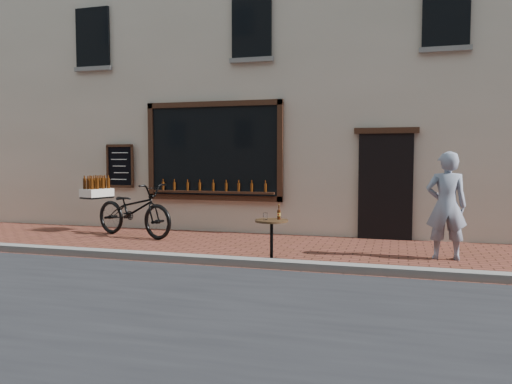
# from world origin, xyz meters

# --- Properties ---
(ground) EXTENTS (90.00, 90.00, 0.00)m
(ground) POSITION_xyz_m (0.00, 0.00, 0.00)
(ground) COLOR #5C2C1E
(ground) RESTS_ON ground
(kerb) EXTENTS (90.00, 0.25, 0.12)m
(kerb) POSITION_xyz_m (0.00, 0.20, 0.06)
(kerb) COLOR slate
(kerb) RESTS_ON ground
(shop_building) EXTENTS (28.00, 6.20, 10.00)m
(shop_building) POSITION_xyz_m (0.00, 6.50, 5.00)
(shop_building) COLOR beige
(shop_building) RESTS_ON ground
(cargo_bicycle) EXTENTS (2.62, 1.44, 1.23)m
(cargo_bicycle) POSITION_xyz_m (-3.36, 2.35, 0.59)
(cargo_bicycle) COLOR black
(cargo_bicycle) RESTS_ON ground
(bistro_table) EXTENTS (0.54, 0.54, 0.93)m
(bistro_table) POSITION_xyz_m (0.18, 0.61, 0.50)
(bistro_table) COLOR black
(bistro_table) RESTS_ON ground
(pedestrian) EXTENTS (0.69, 0.48, 1.81)m
(pedestrian) POSITION_xyz_m (2.94, 1.62, 0.90)
(pedestrian) COLOR gray
(pedestrian) RESTS_ON ground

